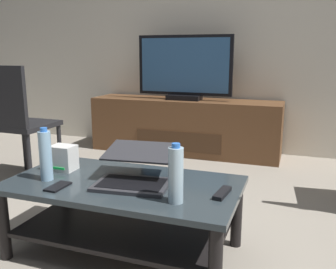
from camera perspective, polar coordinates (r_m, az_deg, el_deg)
The scene contains 12 objects.
ground_plane at distance 2.02m, azimuth -4.17°, elevation -18.61°, with size 7.68×7.68×0.00m, color #9E9384.
back_wall at distance 4.06m, azimuth 9.94°, elevation 17.41°, with size 6.40×0.12×2.80m, color beige.
coffee_table at distance 1.98m, azimuth -6.88°, elevation -10.54°, with size 1.20×0.63×0.39m.
media_cabinet at distance 3.90m, azimuth 2.57°, elevation 1.29°, with size 1.97×0.46×0.57m.
television at distance 3.81m, azimuth 2.57°, elevation 10.05°, with size 0.98×0.20×0.65m.
side_chair at distance 3.19m, azimuth -22.35°, elevation 2.34°, with size 0.45×0.45×0.95m.
laptop at distance 1.90m, azimuth -5.01°, elevation -5.57°, with size 0.41×0.43×0.17m.
router_box at distance 2.17m, azimuth -15.81°, elevation -3.48°, with size 0.13×0.11×0.14m.
water_bottle_near at distance 1.63m, azimuth 1.21°, elevation -6.21°, with size 0.07×0.07×0.27m.
water_bottle_far at distance 2.01m, azimuth -18.35°, elevation -3.06°, with size 0.06×0.06×0.28m.
cell_phone at distance 1.92m, azimuth -16.61°, elevation -7.69°, with size 0.07×0.14×0.01m, color black.
tv_remote at distance 1.77m, azimuth 8.36°, elevation -8.92°, with size 0.04×0.16×0.02m, color black.
Camera 1 is at (0.71, -1.58, 1.05)m, focal length 39.55 mm.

